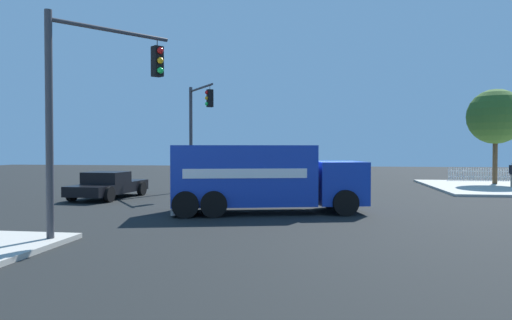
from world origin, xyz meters
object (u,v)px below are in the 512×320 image
Objects in this scene: delivery_truck at (262,177)px; traffic_light_secondary at (197,123)px; traffic_light_primary at (90,93)px; shade_tree_near at (496,117)px; pickup_black at (108,184)px.

traffic_light_secondary is at bearing -58.35° from delivery_truck.
shade_tree_near reaches higher than traffic_light_primary.
traffic_light_primary is (4.13, 6.08, 2.74)m from delivery_truck.
pickup_black is at bearing -26.35° from delivery_truck.
traffic_light_primary is 14.08m from traffic_light_secondary.
traffic_light_primary is 0.94× the size of shade_tree_near.
pickup_black is at bearing 27.27° from shade_tree_near.
traffic_light_secondary is 1.18× the size of pickup_black.
traffic_light_secondary is 20.68m from shade_tree_near.
shade_tree_near is at bearing -152.73° from pickup_black.
shade_tree_near is at bearing -131.48° from delivery_truck.
traffic_light_primary is 0.98× the size of traffic_light_secondary.
traffic_light_primary is 11.78m from pickup_black.
pickup_black is 0.81× the size of shade_tree_near.
pickup_black is at bearing -66.59° from traffic_light_primary.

